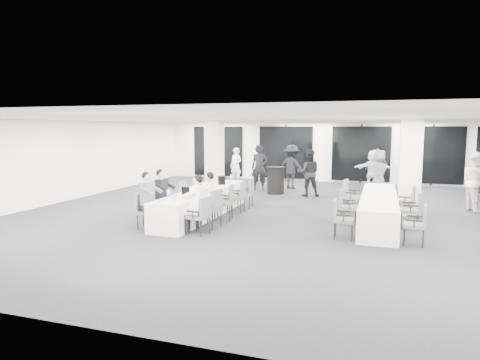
{
  "coord_description": "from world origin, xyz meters",
  "views": [
    {
      "loc": [
        3.38,
        -12.31,
        2.55
      ],
      "look_at": [
        -0.62,
        -0.2,
        0.98
      ],
      "focal_mm": 32.0,
      "sensor_mm": 36.0,
      "label": 1
    }
  ],
  "objects_px": {
    "chair_main_right_mid": "(227,200)",
    "chair_side_left_far": "(350,194)",
    "banquet_table_side": "(379,209)",
    "chair_side_left_near": "(340,216)",
    "cocktail_table": "(276,180)",
    "chair_main_right_near": "(201,213)",
    "chair_side_right_far": "(409,199)",
    "chair_main_left_second": "(159,202)",
    "chair_side_right_mid": "(413,207)",
    "standing_guest_a": "(259,165)",
    "standing_guest_f": "(373,166)",
    "chair_main_right_second": "(213,206)",
    "ice_bucket_far": "(222,180)",
    "standing_guest_g": "(236,163)",
    "ice_bucket_near": "(186,191)",
    "chair_main_left_mid": "(171,199)",
    "chair_side_right_near": "(418,222)",
    "chair_main_left_near": "(144,208)",
    "chair_main_right_far": "(247,192)",
    "chair_main_left_far": "(199,190)",
    "banquet_table_main": "(203,203)",
    "standing_guest_b": "(309,170)",
    "standing_guest_c": "(292,164)",
    "chair_main_right_fourth": "(239,195)",
    "standing_guest_d": "(377,166)",
    "chair_main_left_fourth": "(186,194)",
    "standing_guest_e": "(379,169)",
    "standing_guest_h": "(476,178)"
  },
  "relations": [
    {
      "from": "standing_guest_c",
      "to": "chair_main_left_near",
      "type": "bearing_deg",
      "value": 89.37
    },
    {
      "from": "chair_side_right_far",
      "to": "standing_guest_g",
      "type": "relative_size",
      "value": 0.48
    },
    {
      "from": "standing_guest_d",
      "to": "chair_main_right_fourth",
      "type": "bearing_deg",
      "value": 52.15
    },
    {
      "from": "chair_main_left_near",
      "to": "chair_main_right_far",
      "type": "xyz_separation_m",
      "value": [
        1.65,
        3.51,
        0.01
      ]
    },
    {
      "from": "standing_guest_b",
      "to": "chair_main_left_mid",
      "type": "bearing_deg",
      "value": 43.51
    },
    {
      "from": "chair_side_left_far",
      "to": "standing_guest_b",
      "type": "distance_m",
      "value": 3.19
    },
    {
      "from": "standing_guest_g",
      "to": "ice_bucket_near",
      "type": "height_order",
      "value": "standing_guest_g"
    },
    {
      "from": "chair_main_right_mid",
      "to": "chair_side_left_far",
      "type": "distance_m",
      "value": 3.81
    },
    {
      "from": "chair_main_left_second",
      "to": "standing_guest_g",
      "type": "height_order",
      "value": "standing_guest_g"
    },
    {
      "from": "chair_main_left_near",
      "to": "standing_guest_e",
      "type": "xyz_separation_m",
      "value": [
        5.62,
        7.73,
        0.45
      ]
    },
    {
      "from": "chair_main_left_fourth",
      "to": "chair_side_right_near",
      "type": "relative_size",
      "value": 0.99
    },
    {
      "from": "chair_main_left_near",
      "to": "chair_main_right_near",
      "type": "xyz_separation_m",
      "value": [
        1.66,
        -0.2,
        0.02
      ]
    },
    {
      "from": "chair_side_right_near",
      "to": "ice_bucket_near",
      "type": "height_order",
      "value": "ice_bucket_near"
    },
    {
      "from": "banquet_table_side",
      "to": "chair_side_left_near",
      "type": "xyz_separation_m",
      "value": [
        -0.83,
        -2.04,
        0.14
      ]
    },
    {
      "from": "cocktail_table",
      "to": "chair_main_right_near",
      "type": "bearing_deg",
      "value": -91.51
    },
    {
      "from": "chair_main_right_near",
      "to": "standing_guest_c",
      "type": "bearing_deg",
      "value": 6.29
    },
    {
      "from": "chair_main_right_second",
      "to": "chair_main_right_fourth",
      "type": "height_order",
      "value": "chair_main_right_second"
    },
    {
      "from": "standing_guest_g",
      "to": "cocktail_table",
      "type": "bearing_deg",
      "value": -23.89
    },
    {
      "from": "chair_main_right_second",
      "to": "ice_bucket_far",
      "type": "xyz_separation_m",
      "value": [
        -0.77,
        2.69,
        0.32
      ]
    },
    {
      "from": "chair_main_left_second",
      "to": "chair_main_right_near",
      "type": "relative_size",
      "value": 1.02
    },
    {
      "from": "cocktail_table",
      "to": "banquet_table_side",
      "type": "bearing_deg",
      "value": -46.63
    },
    {
      "from": "standing_guest_g",
      "to": "chair_main_right_mid",
      "type": "bearing_deg",
      "value": -51.8
    },
    {
      "from": "chair_main_left_far",
      "to": "ice_bucket_near",
      "type": "relative_size",
      "value": 3.26
    },
    {
      "from": "ice_bucket_far",
      "to": "chair_main_left_far",
      "type": "bearing_deg",
      "value": 166.56
    },
    {
      "from": "chair_main_right_fourth",
      "to": "ice_bucket_far",
      "type": "height_order",
      "value": "ice_bucket_far"
    },
    {
      "from": "ice_bucket_far",
      "to": "chair_side_left_far",
      "type": "bearing_deg",
      "value": 6.89
    },
    {
      "from": "chair_main_left_mid",
      "to": "chair_main_right_far",
      "type": "height_order",
      "value": "chair_main_right_far"
    },
    {
      "from": "banquet_table_main",
      "to": "standing_guest_f",
      "type": "relative_size",
      "value": 2.74
    },
    {
      "from": "chair_main_right_near",
      "to": "chair_main_right_second",
      "type": "relative_size",
      "value": 0.92
    },
    {
      "from": "chair_side_left_far",
      "to": "standing_guest_c",
      "type": "relative_size",
      "value": 0.48
    },
    {
      "from": "standing_guest_c",
      "to": "standing_guest_f",
      "type": "bearing_deg",
      "value": -144.08
    },
    {
      "from": "banquet_table_side",
      "to": "standing_guest_d",
      "type": "bearing_deg",
      "value": 91.03
    },
    {
      "from": "cocktail_table",
      "to": "chair_side_right_mid",
      "type": "relative_size",
      "value": 1.1
    },
    {
      "from": "chair_main_right_second",
      "to": "cocktail_table",
      "type": "bearing_deg",
      "value": 8.46
    },
    {
      "from": "ice_bucket_near",
      "to": "standing_guest_h",
      "type": "bearing_deg",
      "value": 30.27
    },
    {
      "from": "cocktail_table",
      "to": "chair_main_right_mid",
      "type": "distance_m",
      "value": 5.05
    },
    {
      "from": "cocktail_table",
      "to": "standing_guest_g",
      "type": "relative_size",
      "value": 0.57
    },
    {
      "from": "chair_side_right_far",
      "to": "chair_main_left_second",
      "type": "bearing_deg",
      "value": 127.65
    },
    {
      "from": "chair_side_right_near",
      "to": "chair_main_left_far",
      "type": "bearing_deg",
      "value": 70.4
    },
    {
      "from": "standing_guest_f",
      "to": "ice_bucket_near",
      "type": "relative_size",
      "value": 6.86
    },
    {
      "from": "chair_main_left_far",
      "to": "chair_side_left_near",
      "type": "distance_m",
      "value": 5.64
    },
    {
      "from": "banquet_table_side",
      "to": "ice_bucket_far",
      "type": "relative_size",
      "value": 17.91
    },
    {
      "from": "chair_main_left_mid",
      "to": "chair_side_right_mid",
      "type": "relative_size",
      "value": 0.92
    },
    {
      "from": "cocktail_table",
      "to": "standing_guest_a",
      "type": "relative_size",
      "value": 0.5
    },
    {
      "from": "chair_main_right_far",
      "to": "standing_guest_f",
      "type": "distance_m",
      "value": 6.98
    },
    {
      "from": "chair_main_right_mid",
      "to": "standing_guest_f",
      "type": "relative_size",
      "value": 0.54
    },
    {
      "from": "banquet_table_main",
      "to": "ice_bucket_far",
      "type": "xyz_separation_m",
      "value": [
        0.06,
        1.34,
        0.51
      ]
    },
    {
      "from": "standing_guest_a",
      "to": "standing_guest_f",
      "type": "bearing_deg",
      "value": 6.86
    },
    {
      "from": "chair_main_left_far",
      "to": "chair_side_right_mid",
      "type": "bearing_deg",
      "value": 80.64
    },
    {
      "from": "ice_bucket_far",
      "to": "chair_main_left_mid",
      "type": "bearing_deg",
      "value": -117.33
    }
  ]
}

